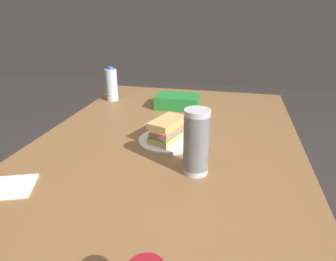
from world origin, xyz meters
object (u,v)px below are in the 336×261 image
(dining_table, at_px, (163,164))
(chip_bag, at_px, (178,101))
(water_bottle_spare, at_px, (112,85))
(paper_plate, at_px, (168,140))
(sandwich, at_px, (168,129))
(plastic_cup_stack, at_px, (196,142))

(dining_table, xyz_separation_m, chip_bag, (0.50, 0.04, 0.11))
(water_bottle_spare, bearing_deg, paper_plate, -137.98)
(sandwich, xyz_separation_m, chip_bag, (0.44, 0.05, -0.02))
(dining_table, relative_size, chip_bag, 7.69)
(sandwich, relative_size, chip_bag, 0.89)
(chip_bag, distance_m, water_bottle_spare, 0.41)
(chip_bag, height_order, plastic_cup_stack, plastic_cup_stack)
(sandwich, bearing_deg, dining_table, 174.80)
(sandwich, relative_size, plastic_cup_stack, 0.92)
(paper_plate, relative_size, plastic_cup_stack, 1.09)
(paper_plate, distance_m, chip_bag, 0.45)
(plastic_cup_stack, xyz_separation_m, water_bottle_spare, (0.71, 0.59, -0.02))
(dining_table, relative_size, water_bottle_spare, 9.00)
(paper_plate, distance_m, water_bottle_spare, 0.68)
(chip_bag, bearing_deg, dining_table, -85.64)
(paper_plate, height_order, water_bottle_spare, water_bottle_spare)
(sandwich, height_order, water_bottle_spare, water_bottle_spare)
(paper_plate, bearing_deg, water_bottle_spare, 42.02)
(paper_plate, xyz_separation_m, chip_bag, (0.44, 0.05, 0.03))
(paper_plate, height_order, chip_bag, chip_bag)
(paper_plate, bearing_deg, sandwich, 7.16)
(plastic_cup_stack, bearing_deg, chip_bag, 16.04)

